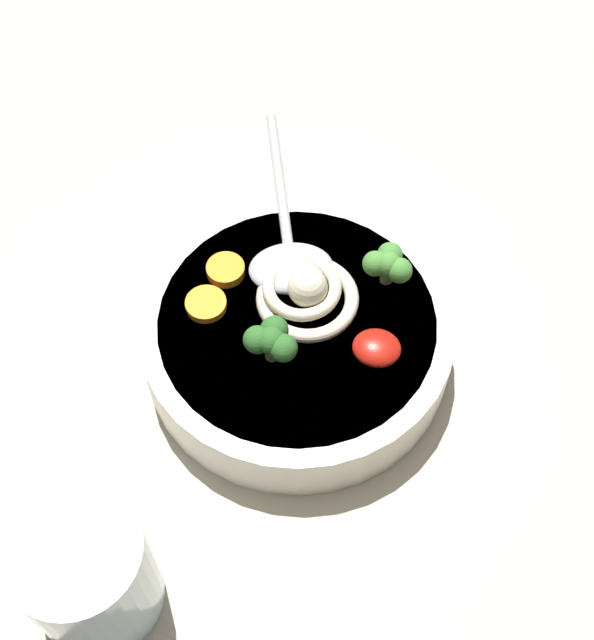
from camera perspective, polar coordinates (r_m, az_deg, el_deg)
name	(u,v)px	position (r cm, az deg, el deg)	size (l,w,h in cm)	color
table_slab	(328,390)	(64.34, 2.07, -4.61)	(98.21, 98.21, 3.25)	#BCB29E
soup_bowl	(297,337)	(61.83, 0.00, -1.13)	(21.95, 21.95, 4.68)	silver
noodle_pile	(306,293)	(59.97, 0.59, 1.79)	(7.89, 7.74, 3.17)	beige
soup_spoon	(289,253)	(62.22, -0.53, 4.44)	(8.31, 17.44, 1.60)	#B7B7BC
chili_sauce_dollop	(376,351)	(58.02, 5.21, -2.01)	(3.27, 2.95, 1.47)	#B2190F
broccoli_floret_right	(272,340)	(56.93, -1.67, -1.32)	(3.73, 3.21, 2.95)	#7A9E60
broccoli_floret_center	(388,264)	(60.78, 5.99, 3.69)	(3.54, 3.05, 2.80)	#7A9E60
carrot_slice_near_spoon	(226,270)	(62.05, -4.70, 3.30)	(2.74, 2.74, 0.76)	orange
carrot_slice_extra_b	(206,304)	(60.61, -5.98, 1.05)	(2.88, 2.88, 0.59)	orange
drinking_glass	(89,574)	(54.07, -13.49, -15.89)	(7.75, 7.75, 9.22)	silver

